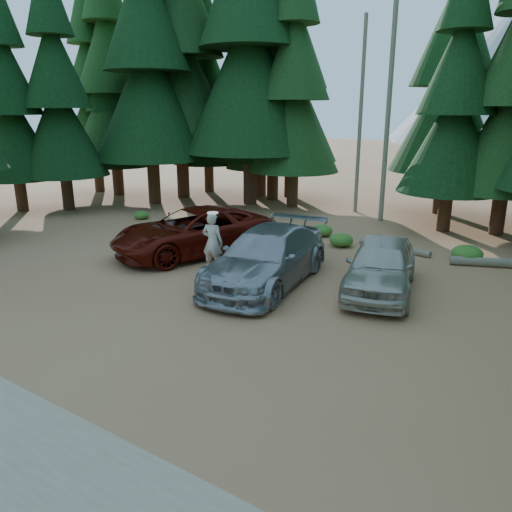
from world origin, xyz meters
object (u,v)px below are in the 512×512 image
object	(u,v)px
silver_minivan_center	(267,257)
log_left	(242,226)
frisbee_player	(213,242)
silver_minivan_right	(381,266)
red_pickup	(194,232)
log_mid	(394,248)

from	to	relation	value
silver_minivan_center	log_left	size ratio (longest dim) A/B	1.48
frisbee_player	silver_minivan_center	bearing A→B (deg)	-176.70
silver_minivan_center	silver_minivan_right	distance (m)	3.56
red_pickup	frisbee_player	xyz separation A→B (m)	(2.38, -1.86, 0.35)
frisbee_player	log_left	xyz separation A→B (m)	(-3.18, 6.20, -1.08)
log_left	frisbee_player	bearing A→B (deg)	-83.35
silver_minivan_center	log_left	bearing A→B (deg)	123.16
silver_minivan_right	log_mid	world-z (taller)	silver_minivan_right
red_pickup	log_left	size ratio (longest dim) A/B	1.55
log_left	silver_minivan_right	bearing A→B (deg)	-48.43
silver_minivan_right	frisbee_player	distance (m)	5.42
red_pickup	log_left	world-z (taller)	red_pickup
silver_minivan_center	log_mid	bearing A→B (deg)	62.68
silver_minivan_center	log_mid	distance (m)	6.50
log_mid	silver_minivan_center	bearing A→B (deg)	-100.24
red_pickup	silver_minivan_right	bearing A→B (deg)	21.29
frisbee_player	log_mid	world-z (taller)	frisbee_player
red_pickup	silver_minivan_center	distance (m)	4.40
silver_minivan_center	log_left	distance (m)	7.60
red_pickup	silver_minivan_right	xyz separation A→B (m)	(7.48, -0.05, -0.05)
red_pickup	silver_minivan_right	distance (m)	7.48
silver_minivan_center	red_pickup	bearing A→B (deg)	153.95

